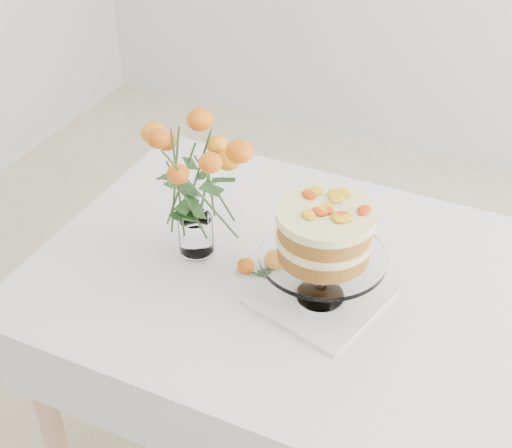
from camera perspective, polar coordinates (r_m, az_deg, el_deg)
The scene contains 8 objects.
table at distance 1.76m, azimuth 5.65°, elevation -6.74°, with size 1.43×0.93×0.76m.
napkin at distance 1.67m, azimuth 5.13°, elevation -5.86°, with size 0.26×0.26×0.01m, color silver.
cake_stand at distance 1.55m, azimuth 5.47°, elevation -1.08°, with size 0.29×0.29×0.26m.
rose_vase at distance 1.65m, azimuth -5.17°, elevation 4.57°, with size 0.32×0.32×0.43m.
loose_rose_near at distance 1.73m, azimuth 1.55°, elevation -3.03°, with size 0.09×0.06×0.05m.
loose_rose_far at distance 1.72m, azimuth -0.79°, elevation -3.37°, with size 0.08×0.04×0.04m.
stray_petal_a at distance 1.67m, azimuth 0.74°, elevation -5.64°, with size 0.03×0.02×0.00m, color #EAAF0E.
stray_petal_b at distance 1.62m, azimuth 3.41°, elevation -7.51°, with size 0.03×0.02×0.00m, color #EAAF0E.
Camera 1 is at (0.38, -1.23, 1.88)m, focal length 50.00 mm.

